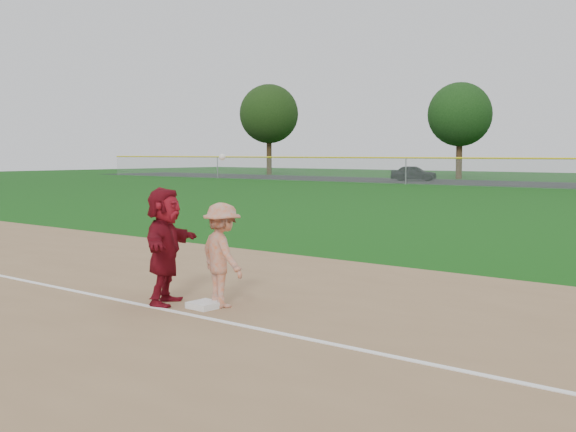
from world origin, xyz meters
The scene contains 8 objects.
ground centered at (0.00, 0.00, 0.00)m, with size 160.00×160.00×0.00m, color #10490E.
foul_line centered at (0.00, -0.80, 0.03)m, with size 60.00×0.10×0.01m, color white.
first_base centered at (-0.13, -0.33, 0.07)m, with size 0.42×0.42×0.09m, color white.
base_runner centered at (-0.82, -0.51, 0.93)m, with size 1.68×0.54×1.82m, color maroon.
car_left centered at (-22.81, 46.23, 0.67)m, with size 1.55×3.85×1.31m, color black.
first_base_play centered at (0.00, -0.08, 0.81)m, with size 1.16×0.88×2.32m.
tree_0 centered at (-44.00, 52.00, 6.59)m, with size 6.40×6.40×9.81m.
tree_1 centered at (-22.00, 53.00, 5.83)m, with size 5.80×5.80×8.75m.
Camera 1 is at (7.64, -7.84, 2.36)m, focal length 45.00 mm.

